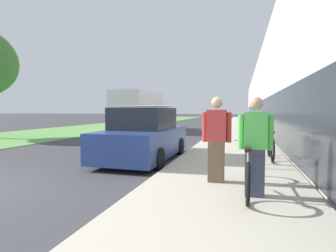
{
  "coord_description": "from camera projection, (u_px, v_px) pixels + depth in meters",
  "views": [
    {
      "loc": [
        5.43,
        -3.64,
        1.59
      ],
      "look_at": [
        0.51,
        13.67,
        0.52
      ],
      "focal_mm": 28.0,
      "sensor_mm": 36.0,
      "label": 1
    }
  ],
  "objects": [
    {
      "name": "sidewalk_slab",
      "position": [
        239.0,
        127.0,
        23.83
      ],
      "size": [
        3.25,
        70.0,
        0.13
      ],
      "color": "#B2AA99",
      "rests_on": "ground"
    },
    {
      "name": "storefront_facade",
      "position": [
        301.0,
        95.0,
        29.51
      ],
      "size": [
        10.01,
        70.0,
        6.58
      ],
      "color": "#BCB7AD",
      "rests_on": "ground"
    },
    {
      "name": "lawn_strip",
      "position": [
        129.0,
        124.0,
        31.13
      ],
      "size": [
        7.18,
        70.0,
        0.03
      ],
      "color": "#5B9347",
      "rests_on": "ground"
    },
    {
      "name": "tandem_bicycle",
      "position": [
        247.0,
        170.0,
        4.78
      ],
      "size": [
        0.52,
        2.33,
        0.86
      ],
      "color": "black",
      "rests_on": "sidewalk_slab"
    },
    {
      "name": "person_rider",
      "position": [
        255.0,
        147.0,
        4.44
      ],
      "size": [
        0.58,
        0.23,
        1.69
      ],
      "color": "#33384C",
      "rests_on": "sidewalk_slab"
    },
    {
      "name": "person_bystander",
      "position": [
        216.0,
        139.0,
        5.34
      ],
      "size": [
        0.59,
        0.23,
        1.74
      ],
      "color": "brown",
      "rests_on": "sidewalk_slab"
    },
    {
      "name": "bike_rack_hoop",
      "position": [
        262.0,
        147.0,
        6.83
      ],
      "size": [
        0.05,
        0.6,
        0.84
      ],
      "color": "black",
      "rests_on": "sidewalk_slab"
    },
    {
      "name": "cruiser_bike_nearest",
      "position": [
        271.0,
        147.0,
        7.77
      ],
      "size": [
        0.52,
        1.71,
        0.87
      ],
      "color": "black",
      "rests_on": "sidewalk_slab"
    },
    {
      "name": "parked_sedan_curbside",
      "position": [
        144.0,
        136.0,
        8.43
      ],
      "size": [
        2.0,
        4.16,
        1.74
      ],
      "color": "navy",
      "rests_on": "ground"
    },
    {
      "name": "moving_truck",
      "position": [
        141.0,
        112.0,
        20.21
      ],
      "size": [
        2.43,
        7.01,
        2.97
      ],
      "color": "orange",
      "rests_on": "ground"
    }
  ]
}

